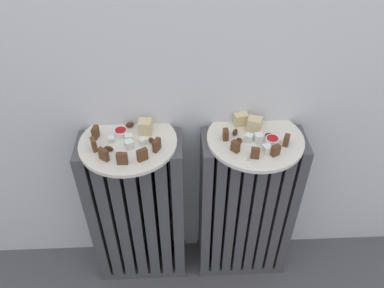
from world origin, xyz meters
TOP-DOWN VIEW (x-y plane):
  - radiator_left at (-0.20, 0.28)m, footprint 0.35×0.15m
  - radiator_right at (0.20, 0.28)m, footprint 0.35×0.15m
  - plate_left at (-0.20, 0.28)m, footprint 0.31×0.31m
  - plate_right at (0.20, 0.28)m, footprint 0.31×0.31m
  - dark_cake_slice_left_0 at (-0.30, 0.30)m, footprint 0.02×0.03m
  - dark_cake_slice_left_1 at (-0.30, 0.24)m, footprint 0.02×0.03m
  - dark_cake_slice_left_2 at (-0.26, 0.20)m, footprint 0.03×0.03m
  - dark_cake_slice_left_3 at (-0.21, 0.18)m, footprint 0.03×0.02m
  - dark_cake_slice_left_4 at (-0.15, 0.19)m, footprint 0.03×0.03m
  - dark_cake_slice_left_5 at (-0.11, 0.23)m, footprint 0.03×0.03m
  - marble_cake_slice_left_0 at (-0.15, 0.32)m, footprint 0.04×0.04m
  - turkish_delight_left_0 at (-0.15, 0.26)m, footprint 0.03×0.03m
  - turkish_delight_left_1 at (-0.25, 0.28)m, footprint 0.02×0.02m
  - turkish_delight_left_2 at (-0.19, 0.25)m, footprint 0.03×0.03m
  - turkish_delight_left_3 at (-0.20, 0.28)m, footprint 0.03×0.03m
  - medjool_date_left_0 at (-0.25, 0.24)m, footprint 0.03×0.02m
  - medjool_date_left_1 at (-0.22, 0.21)m, footprint 0.03×0.03m
  - medjool_date_left_2 at (-0.20, 0.35)m, footprint 0.03×0.03m
  - medjool_date_left_3 at (-0.13, 0.27)m, footprint 0.03×0.03m
  - jam_bowl_left at (-0.22, 0.31)m, footprint 0.04×0.04m
  - dark_cake_slice_right_0 at (0.10, 0.28)m, footprint 0.02×0.03m
  - dark_cake_slice_right_1 at (0.13, 0.22)m, footprint 0.03×0.03m
  - dark_cake_slice_right_2 at (0.18, 0.19)m, footprint 0.03×0.02m
  - dark_cake_slice_right_3 at (0.24, 0.20)m, footprint 0.03×0.03m
  - dark_cake_slice_right_4 at (0.29, 0.24)m, footprint 0.02×0.03m
  - marble_cake_slice_right_0 at (0.20, 0.32)m, footprint 0.05×0.05m
  - marble_cake_slice_right_1 at (0.16, 0.35)m, footprint 0.05×0.04m
  - turkish_delight_right_0 at (0.18, 0.27)m, footprint 0.03×0.03m
  - turkish_delight_right_1 at (0.21, 0.26)m, footprint 0.03×0.03m
  - turkish_delight_right_2 at (0.22, 0.21)m, footprint 0.03×0.03m
  - medjool_date_right_0 at (0.23, 0.36)m, footprint 0.03×0.03m
  - medjool_date_right_1 at (0.14, 0.30)m, footprint 0.02×0.03m
  - medjool_date_right_2 at (0.24, 0.28)m, footprint 0.03×0.02m
  - medjool_date_right_3 at (0.14, 0.26)m, footprint 0.02×0.02m
  - jam_bowl_right at (0.24, 0.25)m, footprint 0.04×0.04m
  - fork at (0.19, 0.22)m, footprint 0.07×0.09m

SIDE VIEW (x-z plane):
  - radiator_left at x=-0.20m, z-range 0.00..0.65m
  - radiator_right at x=0.20m, z-range 0.00..0.65m
  - plate_left at x=-0.20m, z-range 0.66..0.67m
  - plate_right at x=0.20m, z-range 0.66..0.67m
  - fork at x=0.19m, z-range 0.67..0.67m
  - medjool_date_left_3 at x=-0.13m, z-range 0.67..0.68m
  - medjool_date_left_2 at x=-0.20m, z-range 0.67..0.68m
  - medjool_date_right_3 at x=0.14m, z-range 0.67..0.68m
  - medjool_date_right_0 at x=0.23m, z-range 0.67..0.68m
  - medjool_date_right_1 at x=0.14m, z-range 0.67..0.69m
  - medjool_date_left_1 at x=-0.22m, z-range 0.67..0.69m
  - medjool_date_left_0 at x=-0.25m, z-range 0.67..0.69m
  - medjool_date_right_2 at x=0.24m, z-range 0.67..0.69m
  - turkish_delight_left_1 at x=-0.25m, z-range 0.67..0.69m
  - turkish_delight_left_0 at x=-0.15m, z-range 0.67..0.69m
  - turkish_delight_left_3 at x=-0.20m, z-range 0.67..0.69m
  - jam_bowl_left at x=-0.22m, z-range 0.67..0.69m
  - turkish_delight_right_0 at x=0.18m, z-range 0.67..0.69m
  - turkish_delight_right_1 at x=0.21m, z-range 0.67..0.69m
  - turkish_delight_right_2 at x=0.22m, z-range 0.67..0.69m
  - turkish_delight_left_2 at x=-0.19m, z-range 0.67..0.69m
  - jam_bowl_right at x=0.24m, z-range 0.67..0.69m
  - dark_cake_slice_right_0 at x=0.10m, z-range 0.67..0.70m
  - dark_cake_slice_right_1 at x=0.13m, z-range 0.67..0.70m
  - dark_cake_slice_right_2 at x=0.18m, z-range 0.67..0.70m
  - dark_cake_slice_right_3 at x=0.24m, z-range 0.67..0.70m
  - dark_cake_slice_right_4 at x=0.29m, z-range 0.67..0.70m
  - dark_cake_slice_left_0 at x=-0.30m, z-range 0.67..0.71m
  - dark_cake_slice_left_1 at x=-0.30m, z-range 0.67..0.71m
  - dark_cake_slice_left_2 at x=-0.26m, z-range 0.67..0.71m
  - dark_cake_slice_left_3 at x=-0.21m, z-range 0.67..0.71m
  - dark_cake_slice_left_4 at x=-0.15m, z-range 0.67..0.71m
  - dark_cake_slice_left_5 at x=-0.11m, z-range 0.67..0.71m
  - marble_cake_slice_right_1 at x=0.16m, z-range 0.67..0.71m
  - marble_cake_slice_left_0 at x=-0.15m, z-range 0.67..0.71m
  - marble_cake_slice_right_0 at x=0.20m, z-range 0.67..0.72m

